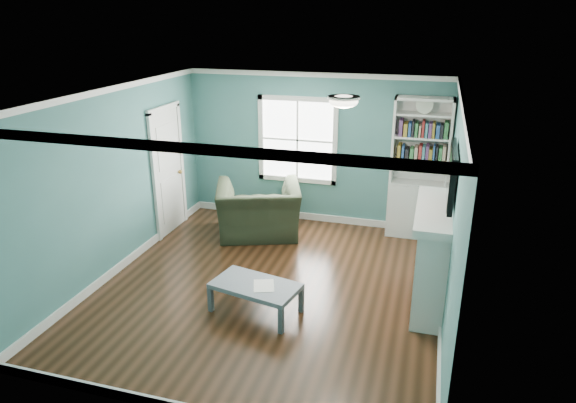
# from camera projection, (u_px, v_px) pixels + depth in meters

# --- Properties ---
(floor) EXTENTS (5.00, 5.00, 0.00)m
(floor) POSITION_uv_depth(u_px,v_px,m) (270.00, 286.00, 7.01)
(floor) COLOR black
(floor) RESTS_ON ground
(room_walls) EXTENTS (5.00, 5.00, 5.00)m
(room_walls) POSITION_uv_depth(u_px,v_px,m) (269.00, 176.00, 6.46)
(room_walls) COLOR #3B7170
(room_walls) RESTS_ON ground
(trim) EXTENTS (4.50, 5.00, 2.60)m
(trim) POSITION_uv_depth(u_px,v_px,m) (269.00, 201.00, 6.58)
(trim) COLOR white
(trim) RESTS_ON ground
(window) EXTENTS (1.40, 0.06, 1.50)m
(window) POSITION_uv_depth(u_px,v_px,m) (297.00, 140.00, 8.82)
(window) COLOR white
(window) RESTS_ON room_walls
(bookshelf) EXTENTS (0.90, 0.35, 2.31)m
(bookshelf) POSITION_uv_depth(u_px,v_px,m) (418.00, 183.00, 8.30)
(bookshelf) COLOR silver
(bookshelf) RESTS_ON ground
(fireplace) EXTENTS (0.44, 1.58, 1.30)m
(fireplace) POSITION_uv_depth(u_px,v_px,m) (432.00, 257.00, 6.43)
(fireplace) COLOR black
(fireplace) RESTS_ON ground
(tv) EXTENTS (0.06, 1.10, 0.65)m
(tv) POSITION_uv_depth(u_px,v_px,m) (452.00, 175.00, 6.02)
(tv) COLOR black
(tv) RESTS_ON fireplace
(door) EXTENTS (0.12, 0.98, 2.17)m
(door) POSITION_uv_depth(u_px,v_px,m) (168.00, 170.00, 8.48)
(door) COLOR silver
(door) RESTS_ON ground
(ceiling_fixture) EXTENTS (0.38, 0.38, 0.15)m
(ceiling_fixture) POSITION_uv_depth(u_px,v_px,m) (344.00, 101.00, 5.98)
(ceiling_fixture) COLOR white
(ceiling_fixture) RESTS_ON room_walls
(light_switch) EXTENTS (0.08, 0.01, 0.12)m
(light_switch) POSITION_uv_depth(u_px,v_px,m) (233.00, 149.00, 9.22)
(light_switch) COLOR white
(light_switch) RESTS_ON room_walls
(recliner) EXTENTS (1.56, 1.28, 1.17)m
(recliner) POSITION_uv_depth(u_px,v_px,m) (258.00, 202.00, 8.44)
(recliner) COLOR #212B1B
(recliner) RESTS_ON ground
(coffee_table) EXTENTS (1.15, 0.78, 0.38)m
(coffee_table) POSITION_uv_depth(u_px,v_px,m) (256.00, 287.00, 6.31)
(coffee_table) COLOR #474E56
(coffee_table) RESTS_ON ground
(paper_sheet) EXTENTS (0.34, 0.38, 0.00)m
(paper_sheet) POSITION_uv_depth(u_px,v_px,m) (264.00, 286.00, 6.25)
(paper_sheet) COLOR white
(paper_sheet) RESTS_ON coffee_table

